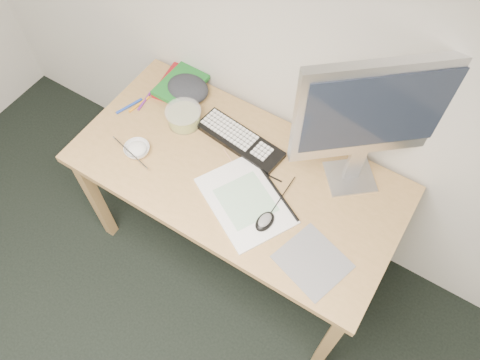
{
  "coord_description": "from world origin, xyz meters",
  "views": [
    {
      "loc": [
        0.62,
        0.53,
        2.39
      ],
      "look_at": [
        0.1,
        1.36,
        0.83
      ],
      "focal_mm": 35.0,
      "sensor_mm": 36.0,
      "label": 1
    }
  ],
  "objects_px": {
    "desk": "(237,182)",
    "keyboard": "(240,140)",
    "sketchpad": "(246,201)",
    "rice_bowl": "(137,150)",
    "monitor": "(373,114)"
  },
  "relations": [
    {
      "from": "desk",
      "to": "sketchpad",
      "type": "distance_m",
      "value": 0.17
    },
    {
      "from": "sketchpad",
      "to": "rice_bowl",
      "type": "distance_m",
      "value": 0.52
    },
    {
      "from": "sketchpad",
      "to": "keyboard",
      "type": "height_order",
      "value": "keyboard"
    },
    {
      "from": "sketchpad",
      "to": "monitor",
      "type": "xyz_separation_m",
      "value": [
        0.31,
        0.33,
        0.4
      ]
    },
    {
      "from": "desk",
      "to": "sketchpad",
      "type": "height_order",
      "value": "sketchpad"
    },
    {
      "from": "rice_bowl",
      "to": "desk",
      "type": "bearing_deg",
      "value": 18.77
    },
    {
      "from": "keyboard",
      "to": "rice_bowl",
      "type": "relative_size",
      "value": 3.65
    },
    {
      "from": "desk",
      "to": "monitor",
      "type": "xyz_separation_m",
      "value": [
        0.41,
        0.23,
        0.49
      ]
    },
    {
      "from": "sketchpad",
      "to": "monitor",
      "type": "relative_size",
      "value": 0.59
    },
    {
      "from": "desk",
      "to": "keyboard",
      "type": "relative_size",
      "value": 3.44
    },
    {
      "from": "desk",
      "to": "monitor",
      "type": "bearing_deg",
      "value": 28.76
    },
    {
      "from": "sketchpad",
      "to": "rice_bowl",
      "type": "height_order",
      "value": "rice_bowl"
    },
    {
      "from": "desk",
      "to": "keyboard",
      "type": "height_order",
      "value": "keyboard"
    },
    {
      "from": "keyboard",
      "to": "monitor",
      "type": "xyz_separation_m",
      "value": [
        0.48,
        0.09,
        0.39
      ]
    },
    {
      "from": "desk",
      "to": "rice_bowl",
      "type": "height_order",
      "value": "rice_bowl"
    }
  ]
}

